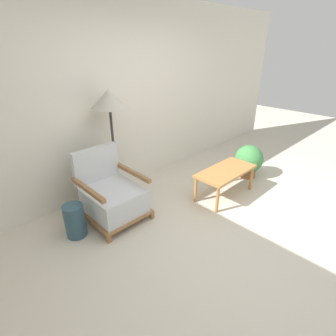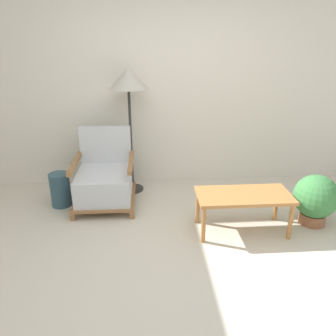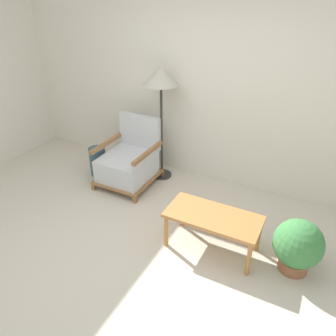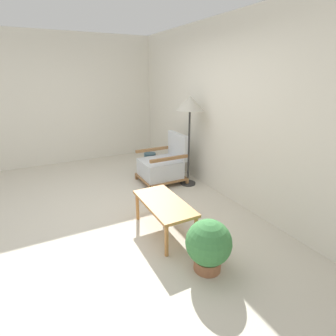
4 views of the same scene
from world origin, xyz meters
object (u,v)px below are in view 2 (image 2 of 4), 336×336
vase (60,190)px  potted_plant (316,198)px  floor_lamp (128,84)px  armchair (105,180)px  coffee_table (244,199)px

vase → potted_plant: potted_plant is taller
floor_lamp → vase: bearing=-156.0°
vase → floor_lamp: bearing=24.0°
armchair → floor_lamp: bearing=48.7°
vase → potted_plant: 2.89m
armchair → coffee_table: 1.64m
floor_lamp → potted_plant: size_ratio=2.81×
armchair → potted_plant: bearing=-15.2°
armchair → vase: armchair is taller
coffee_table → potted_plant: bearing=6.3°
vase → coffee_table: bearing=-19.0°
armchair → potted_plant: size_ratio=1.58×
armchair → floor_lamp: floor_lamp is taller
armchair → vase: size_ratio=2.15×
coffee_table → potted_plant: (0.81, 0.09, -0.07)m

